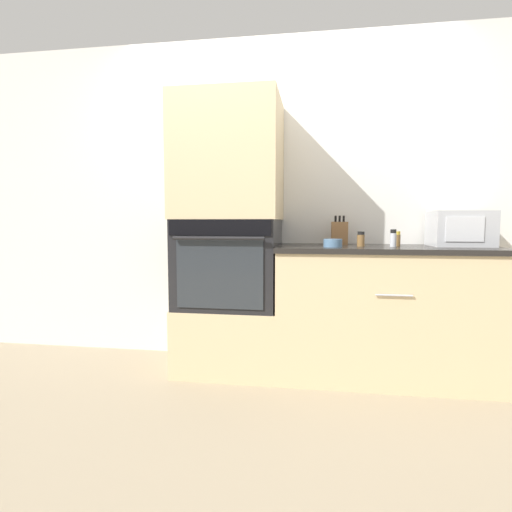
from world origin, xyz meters
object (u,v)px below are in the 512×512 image
(wall_oven, at_px, (229,263))
(condiment_jar_mid, at_px, (393,238))
(microwave, at_px, (460,229))
(bowl, at_px, (333,243))
(condiment_jar_far, at_px, (397,239))
(knife_block, at_px, (339,233))
(condiment_jar_near, at_px, (361,239))

(wall_oven, height_order, condiment_jar_mid, wall_oven)
(microwave, relative_size, bowl, 3.08)
(wall_oven, bearing_deg, bowl, -9.84)
(condiment_jar_far, bearing_deg, knife_block, 161.65)
(microwave, height_order, knife_block, microwave)
(microwave, bearing_deg, bowl, -164.97)
(condiment_jar_near, bearing_deg, wall_oven, 178.18)
(wall_oven, height_order, bowl, wall_oven)
(condiment_jar_near, distance_m, condiment_jar_far, 0.27)
(microwave, relative_size, condiment_jar_near, 3.74)
(bowl, bearing_deg, microwave, 15.03)
(wall_oven, relative_size, bowl, 5.77)
(microwave, relative_size, condiment_jar_far, 3.72)
(wall_oven, bearing_deg, condiment_jar_far, 2.62)
(condiment_jar_mid, bearing_deg, knife_block, 147.71)
(bowl, relative_size, condiment_jar_far, 1.21)
(knife_block, distance_m, condiment_jar_mid, 0.41)
(bowl, bearing_deg, condiment_jar_far, 22.23)
(microwave, xyz_separation_m, bowl, (-0.86, -0.23, -0.09))
(bowl, distance_m, condiment_jar_far, 0.48)
(condiment_jar_far, bearing_deg, microwave, 6.92)
(condiment_jar_mid, relative_size, condiment_jar_far, 1.15)
(condiment_jar_mid, bearing_deg, condiment_jar_near, 178.30)
(condiment_jar_mid, distance_m, condiment_jar_far, 0.10)
(bowl, relative_size, condiment_jar_near, 1.21)
(wall_oven, distance_m, condiment_jar_mid, 1.15)
(knife_block, height_order, bowl, knife_block)
(microwave, bearing_deg, condiment_jar_far, -173.08)
(wall_oven, xyz_separation_m, knife_block, (0.79, 0.18, 0.21))
(wall_oven, relative_size, condiment_jar_mid, 6.06)
(knife_block, xyz_separation_m, condiment_jar_mid, (0.34, -0.22, -0.03))
(condiment_jar_near, bearing_deg, bowl, -152.87)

